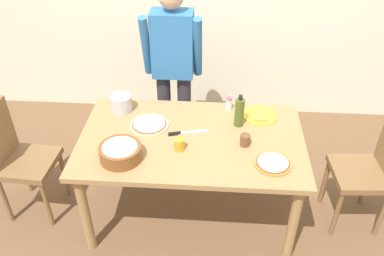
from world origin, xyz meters
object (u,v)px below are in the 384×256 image
object	(u,v)px
steel_pot	(121,103)
chair_wooden_left	(17,156)
cup_orange	(179,144)
salt_shaker	(229,103)
pizza_raw_on_board	(149,125)
olive_oil_bottle	(239,112)
cup_small_brown	(245,140)
chair_wooden_right	(372,167)
person_cook	(173,65)
popcorn_bowl	(120,151)
plate_with_slice	(260,116)
chef_knife	(183,133)
dining_table	(192,148)
pizza_cooked_on_tray	(273,163)

from	to	relation	value
steel_pot	chair_wooden_left	bearing A→B (deg)	-155.21
chair_wooden_left	steel_pot	world-z (taller)	chair_wooden_left
cup_orange	salt_shaker	world-z (taller)	salt_shaker
chair_wooden_left	cup_orange	world-z (taller)	chair_wooden_left
pizza_raw_on_board	olive_oil_bottle	xyz separation A→B (m)	(0.66, 0.06, 0.10)
olive_oil_bottle	cup_small_brown	xyz separation A→B (m)	(0.04, -0.24, -0.07)
chair_wooden_left	chair_wooden_right	bearing A→B (deg)	1.22
steel_pot	salt_shaker	distance (m)	0.84
chair_wooden_right	salt_shaker	xyz separation A→B (m)	(-1.06, 0.36, 0.27)
chair_wooden_right	pizza_raw_on_board	size ratio (longest dim) A/B	3.30
salt_shaker	person_cook	bearing A→B (deg)	142.22
cup_small_brown	salt_shaker	size ratio (longest dim) A/B	0.80
popcorn_bowl	cup_small_brown	distance (m)	0.85
chair_wooden_right	olive_oil_bottle	xyz separation A→B (m)	(-0.99, 0.16, 0.33)
cup_small_brown	salt_shaker	world-z (taller)	salt_shaker
plate_with_slice	cup_orange	bearing A→B (deg)	-143.01
chair_wooden_left	olive_oil_bottle	distance (m)	1.70
cup_small_brown	pizza_raw_on_board	bearing A→B (deg)	165.40
cup_orange	cup_small_brown	world-z (taller)	same
popcorn_bowl	cup_small_brown	world-z (taller)	popcorn_bowl
chair_wooden_right	popcorn_bowl	bearing A→B (deg)	-170.88
plate_with_slice	popcorn_bowl	size ratio (longest dim) A/B	0.93
salt_shaker	chair_wooden_right	bearing A→B (deg)	-18.87
olive_oil_bottle	cup_orange	distance (m)	0.52
pizza_raw_on_board	popcorn_bowl	distance (m)	0.41
pizza_raw_on_board	olive_oil_bottle	bearing A→B (deg)	4.89
chef_knife	dining_table	bearing A→B (deg)	-35.27
steel_pot	cup_orange	size ratio (longest dim) A/B	2.04
chair_wooden_left	chef_knife	xyz separation A→B (m)	(1.26, 0.07, 0.23)
chair_wooden_right	cup_small_brown	xyz separation A→B (m)	(-0.95, -0.08, 0.26)
steel_pot	pizza_raw_on_board	bearing A→B (deg)	-37.74
pizza_cooked_on_tray	person_cook	bearing A→B (deg)	127.16
person_cook	chair_wooden_left	size ratio (longest dim) A/B	1.71
popcorn_bowl	chef_knife	xyz separation A→B (m)	(0.39, 0.30, -0.05)
pizza_raw_on_board	cup_orange	bearing A→B (deg)	-46.15
chef_knife	olive_oil_bottle	bearing A→B (deg)	19.08
steel_pot	chef_knife	xyz separation A→B (m)	(0.51, -0.27, -0.06)
chair_wooden_right	dining_table	bearing A→B (deg)	-178.80
olive_oil_bottle	steel_pot	bearing A→B (deg)	171.50
popcorn_bowl	olive_oil_bottle	world-z (taller)	olive_oil_bottle
dining_table	cup_small_brown	world-z (taller)	cup_small_brown
dining_table	salt_shaker	bearing A→B (deg)	55.67
person_cook	dining_table	bearing A→B (deg)	-74.56
chair_wooden_right	pizza_cooked_on_tray	world-z (taller)	chair_wooden_right
cup_small_brown	chef_knife	xyz separation A→B (m)	(-0.44, 0.10, -0.04)
plate_with_slice	popcorn_bowl	world-z (taller)	popcorn_bowl
dining_table	cup_small_brown	size ratio (longest dim) A/B	18.82
pizza_raw_on_board	steel_pot	xyz separation A→B (m)	(-0.25, 0.19, 0.06)
popcorn_bowl	salt_shaker	xyz separation A→B (m)	(0.72, 0.65, -0.01)
dining_table	pizza_raw_on_board	world-z (taller)	pizza_raw_on_board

